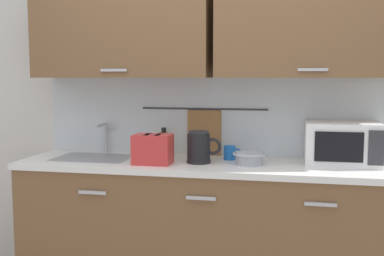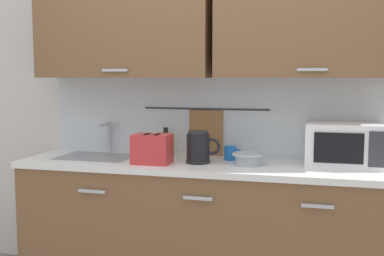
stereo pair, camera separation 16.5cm
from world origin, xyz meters
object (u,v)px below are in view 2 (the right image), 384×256
at_px(microwave, 343,144).
at_px(mixing_bowl, 249,158).
at_px(electric_kettle, 199,147).
at_px(mug_near_sink, 153,150).
at_px(mug_by_kettle, 231,153).
at_px(toaster, 152,149).
at_px(dish_soap_bottle, 166,143).

bearing_deg(microwave, mixing_bowl, -167.05).
relative_size(electric_kettle, mug_near_sink, 1.89).
xyz_separation_m(electric_kettle, mug_by_kettle, (0.18, 0.16, -0.05)).
relative_size(mixing_bowl, mug_by_kettle, 1.78).
bearing_deg(toaster, mixing_bowl, 9.38).
xyz_separation_m(dish_soap_bottle, toaster, (0.02, -0.36, 0.01)).
height_order(electric_kettle, toaster, electric_kettle).
distance_m(microwave, mug_near_sink, 1.27).
distance_m(microwave, mug_by_kettle, 0.73).
distance_m(mug_near_sink, mug_by_kettle, 0.55).
bearing_deg(toaster, microwave, 11.12).
bearing_deg(mug_near_sink, mug_by_kettle, 1.86).
bearing_deg(microwave, mug_near_sink, 179.83).
bearing_deg(mug_by_kettle, toaster, -151.36).
relative_size(electric_kettle, dish_soap_bottle, 1.16).
bearing_deg(mug_by_kettle, dish_soap_bottle, 168.06).
distance_m(dish_soap_bottle, mug_near_sink, 0.14).
bearing_deg(microwave, electric_kettle, -171.20).
distance_m(mug_near_sink, mixing_bowl, 0.70).
bearing_deg(mug_near_sink, electric_kettle, -21.29).
height_order(microwave, dish_soap_bottle, microwave).
height_order(dish_soap_bottle, mug_near_sink, dish_soap_bottle).
xyz_separation_m(electric_kettle, mug_near_sink, (-0.37, 0.14, -0.05)).
bearing_deg(mug_near_sink, mixing_bowl, -11.16).
bearing_deg(electric_kettle, toaster, -161.84).
xyz_separation_m(microwave, dish_soap_bottle, (-1.21, 0.12, -0.05)).
bearing_deg(dish_soap_bottle, mug_near_sink, -115.67).
distance_m(microwave, dish_soap_bottle, 1.22).
bearing_deg(electric_kettle, mug_by_kettle, 41.76).
height_order(dish_soap_bottle, mug_by_kettle, dish_soap_bottle).
xyz_separation_m(dish_soap_bottle, mug_by_kettle, (0.49, -0.10, -0.04)).
xyz_separation_m(electric_kettle, toaster, (-0.29, -0.09, -0.01)).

